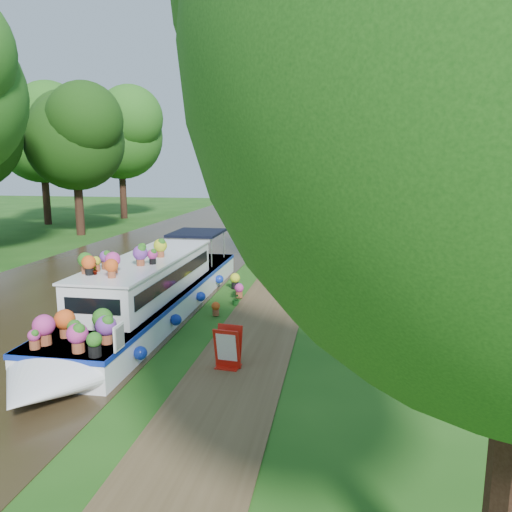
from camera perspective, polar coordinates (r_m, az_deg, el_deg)
The scene contains 14 objects.
ground at distance 17.13m, azimuth -2.12°, elevation -5.21°, with size 100.00×100.00×0.00m, color #1B4A12.
canal_water at distance 19.25m, azimuth -19.93°, elevation -4.05°, with size 10.00×100.00×0.02m, color black.
towpath at distance 16.93m, azimuth 1.87°, elevation -5.35°, with size 2.20×100.00×0.03m, color #4D3C23.
plant_boat at distance 15.45m, azimuth -12.11°, elevation -3.92°, with size 2.29×13.52×2.27m.
tree_near_overhang at distance 19.29m, azimuth 11.27°, elevation 16.16°, with size 5.52×5.28×8.99m.
tree_near_mid at distance 31.28m, azimuth 12.07°, elevation 13.60°, with size 6.90×6.60×9.40m.
tree_near_far at distance 42.29m, azimuth 10.85°, elevation 13.62°, with size 7.59×7.26×10.30m.
tree_far_c at distance 34.69m, azimuth -19.99°, elevation 13.03°, with size 7.13×6.82×9.59m.
tree_far_d at distance 44.33m, azimuth -15.25°, elevation 13.74°, with size 8.05×7.70×10.85m.
tree_far_h at distance 41.84m, azimuth -23.30°, elevation 13.12°, with size 7.82×7.48×10.49m.
second_boat at distance 37.42m, azimuth 0.92°, elevation 4.25°, with size 4.16×7.38×1.34m.
sandwich_board at distance 11.61m, azimuth -3.23°, elevation -10.61°, with size 0.62×0.54×0.96m.
pedestrian_pink at distance 34.80m, azimuth 6.86°, elevation 4.18°, with size 0.58×0.38×1.60m, color #C7526C.
verge_plant at distance 16.63m, azimuth -2.28°, elevation -4.95°, with size 0.37×0.32×0.42m, color #1C5D1D.
Camera 1 is at (3.43, -16.12, 4.65)m, focal length 35.00 mm.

